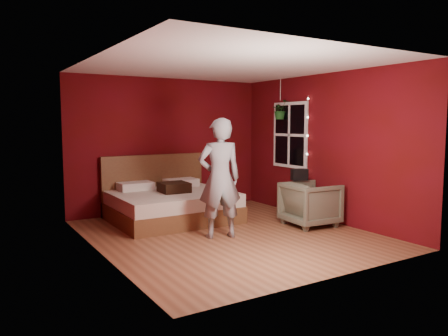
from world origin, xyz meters
TOP-DOWN VIEW (x-y plane):
  - floor at (0.00, 0.00)m, footprint 4.50×4.50m
  - room_walls at (0.00, 0.00)m, footprint 4.04×4.54m
  - window at (1.97, 0.90)m, footprint 0.05×0.97m
  - fairy_lights at (1.94, 0.38)m, footprint 0.04×0.04m
  - bed at (-0.35, 1.43)m, footprint 2.05×1.74m
  - person at (-0.22, -0.08)m, footprint 0.75×0.59m
  - armchair at (1.48, -0.23)m, footprint 0.87×0.85m
  - handbag at (1.49, 0.06)m, footprint 0.31×0.22m
  - throw_pillow at (-0.32, 1.33)m, footprint 0.51×0.51m
  - hanging_plant at (1.88, 1.10)m, footprint 0.36×0.31m

SIDE VIEW (x-z plane):
  - floor at x=0.00m, z-range 0.00..0.00m
  - bed at x=-0.35m, z-range -0.27..0.86m
  - armchair at x=1.48m, z-range 0.00..0.74m
  - throw_pillow at x=-0.32m, z-range 0.51..0.68m
  - handbag at x=1.49m, z-range 0.74..0.94m
  - person at x=-0.22m, z-range 0.00..1.81m
  - fairy_lights at x=1.94m, z-range 0.77..2.22m
  - window at x=1.97m, z-range 0.87..2.14m
  - room_walls at x=0.00m, z-range 0.37..2.99m
  - hanging_plant at x=1.88m, z-range 1.59..2.39m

